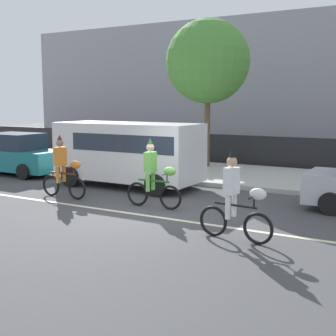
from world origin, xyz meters
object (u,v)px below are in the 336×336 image
Objects in this scene: parked_car_teal at (16,155)px; pedestrian_onlooker at (188,148)px; parade_cyclist_lime at (154,178)px; parade_cyclist_zebra at (236,201)px; parked_van_white at (130,150)px; parade_cyclist_orange at (63,170)px.

parked_car_teal is 6.92m from pedestrian_onlooker.
parade_cyclist_lime reaches higher than parked_car_teal.
parade_cyclist_zebra is at bearing -29.36° from parade_cyclist_lime.
parade_cyclist_lime is 0.38× the size of parked_van_white.
parade_cyclist_lime is at bearing 150.64° from parade_cyclist_zebra.
pedestrian_onlooker is (5.82, 3.73, 0.23)m from parked_car_teal.
parade_cyclist_orange is at bearing -28.08° from parked_car_teal.
parked_van_white is at bearing 135.80° from parade_cyclist_lime.
parked_car_teal is at bearing 151.92° from parade_cyclist_orange.
parade_cyclist_lime is 1.00× the size of parade_cyclist_zebra.
parade_cyclist_orange is 3.07m from parade_cyclist_lime.
parked_van_white is (0.67, 2.55, 0.44)m from parade_cyclist_orange.
parade_cyclist_orange is at bearing -175.81° from parade_cyclist_lime.
parked_car_teal is (-11.03, 4.12, -0.06)m from parade_cyclist_zebra.
pedestrian_onlooker is at bearing 81.64° from parade_cyclist_orange.
parked_van_white is 1.22× the size of parked_car_teal.
parade_cyclist_zebra is 0.47× the size of parked_car_teal.
parade_cyclist_lime is 3.53m from parade_cyclist_zebra.
parade_cyclist_orange is 0.38× the size of parked_van_white.
parade_cyclist_lime is 8.30m from parked_car_teal.
parade_cyclist_zebra is at bearing -56.41° from pedestrian_onlooker.
parade_cyclist_orange is 1.00× the size of parade_cyclist_lime.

